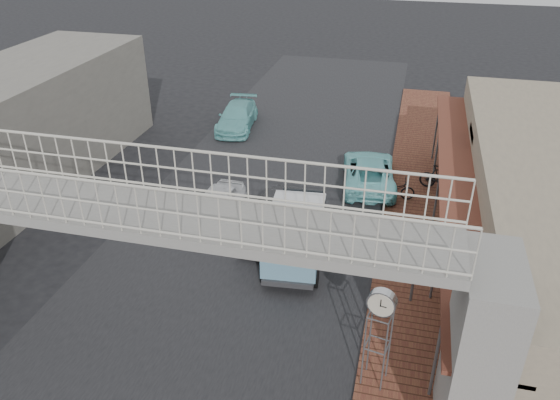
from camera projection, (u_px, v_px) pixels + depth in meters
The scene contains 14 objects.
ground at pixel (217, 286), 18.15m from camera, with size 120.00×120.00×0.00m, color black.
road_strip at pixel (217, 286), 18.14m from camera, with size 10.00×60.00×0.01m, color black.
sidewalk at pixel (419, 262), 19.29m from camera, with size 3.00×40.00×0.10m, color brown.
footbridge at pixel (153, 282), 13.21m from camera, with size 16.40×2.40×6.34m.
building_far_left at pixel (26, 123), 24.34m from camera, with size 5.00×14.00×5.00m, color gray.
white_hatchback at pixel (216, 206), 21.56m from camera, with size 1.51×3.75×1.28m, color white.
dark_sedan at pixel (276, 218), 20.63m from camera, with size 1.49×4.27×1.41m, color black.
angkot_curb at pixel (369, 172), 24.23m from camera, with size 2.21×4.79×1.33m, color #7FD9DC.
angkot_far at pixel (237, 117), 30.31m from camera, with size 1.84×4.52×1.31m, color #73C7C8.
angkot_van at pixel (296, 230), 18.82m from camera, with size 2.21×4.26×2.02m.
motorcycle_near at pixel (394, 189), 22.99m from camera, with size 0.61×1.76×0.92m, color black.
motorcycle_far at pixel (441, 178), 23.71m from camera, with size 0.52×1.85×1.11m, color black.
street_clock at pixel (382, 307), 13.31m from camera, with size 0.76×0.67×2.99m.
arrow_sign at pixel (441, 243), 16.30m from camera, with size 1.63×1.08×2.70m.
Camera 1 is at (5.54, -13.52, 11.34)m, focal length 35.00 mm.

